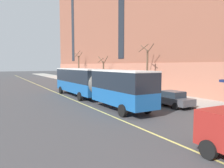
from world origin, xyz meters
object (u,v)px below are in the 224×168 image
city_bus (92,83)px  street_tree_mid_block (147,68)px  parked_car_darkgray_3 (171,99)px  fire_hydrant (97,85)px  street_tree_far_uptown (103,71)px  parked_car_darkgray_0 (114,88)px  street_tree_far_downtown (79,66)px  parked_car_darkgray_1 (78,81)px  parked_car_white_4 (92,84)px

city_bus → street_tree_mid_block: street_tree_mid_block is taller
parked_car_darkgray_3 → fire_hydrant: parked_car_darkgray_3 is taller
street_tree_mid_block → street_tree_far_uptown: street_tree_mid_block is taller
parked_car_darkgray_0 → street_tree_far_uptown: bearing=70.6°
parked_car_darkgray_3 → fire_hydrant: 20.57m
city_bus → street_tree_far_downtown: (9.40, 29.66, 1.67)m
fire_hydrant → parked_car_darkgray_0: bearing=-100.2°
city_bus → parked_car_darkgray_1: bearing=74.3°
parked_car_darkgray_1 → parked_car_white_4: size_ratio=0.89×
city_bus → fire_hydrant: bearing=62.9°
parked_car_darkgray_0 → street_tree_mid_block: 5.45m
city_bus → street_tree_mid_block: (9.39, 2.12, 1.55)m
street_tree_far_uptown → fire_hydrant: 4.08m
parked_car_darkgray_1 → street_tree_mid_block: 17.57m
street_tree_mid_block → street_tree_far_uptown: 13.78m
parked_car_white_4 → street_tree_far_downtown: (3.94, 17.27, 2.99)m
parked_car_darkgray_0 → parked_car_white_4: bearing=89.1°
street_tree_mid_block → parked_car_darkgray_1: bearing=103.5°
street_tree_far_uptown → street_tree_far_downtown: (0.02, 13.77, 0.81)m
parked_car_darkgray_0 → parked_car_darkgray_3: size_ratio=1.02×
parked_car_darkgray_0 → street_tree_far_uptown: 12.42m
parked_car_darkgray_0 → city_bus: bearing=-140.7°
city_bus → fire_hydrant: size_ratio=27.40×
parked_car_white_4 → fire_hydrant: size_ratio=6.69×
city_bus → parked_car_white_4: size_ratio=4.10×
parked_car_darkgray_0 → street_tree_mid_block: street_tree_mid_block is taller
parked_car_darkgray_0 → parked_car_darkgray_3: bearing=-89.7°
city_bus → street_tree_far_downtown: 31.16m
parked_car_darkgray_0 → fire_hydrant: (1.68, 9.31, -0.29)m
street_tree_mid_block → street_tree_far_uptown: (-0.02, 13.77, -0.68)m
street_tree_mid_block → fire_hydrant: (-2.39, 11.55, -3.15)m
city_bus → street_tree_far_downtown: street_tree_far_downtown is taller
parked_car_white_4 → street_tree_far_uptown: bearing=41.7°
city_bus → parked_car_darkgray_3: 8.79m
street_tree_mid_block → street_tree_far_downtown: size_ratio=0.92×
parked_car_darkgray_3 → street_tree_far_uptown: bearing=80.0°
parked_car_darkgray_3 → street_tree_far_downtown: (4.02, 36.49, 2.99)m
city_bus → parked_car_white_4: bearing=66.2°
parked_car_darkgray_0 → parked_car_darkgray_1: size_ratio=1.12×
city_bus → street_tree_mid_block: 9.75m
parked_car_darkgray_3 → street_tree_far_uptown: (4.00, 22.72, 2.18)m
parked_car_darkgray_1 → city_bus: bearing=-105.7°
parked_car_darkgray_1 → parked_car_white_4: (0.12, -6.58, 0.00)m
city_bus → street_tree_mid_block: bearing=12.7°
parked_car_darkgray_0 → parked_car_darkgray_3: same height
city_bus → street_tree_far_uptown: size_ratio=3.48×
parked_car_darkgray_3 → parked_car_white_4: size_ratio=0.98×
parked_car_white_4 → street_tree_far_downtown: street_tree_far_downtown is taller
parked_car_darkgray_0 → parked_car_darkgray_1: same height
street_tree_far_uptown → city_bus: bearing=-120.6°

